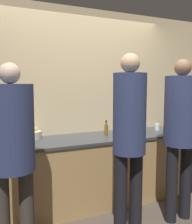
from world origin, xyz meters
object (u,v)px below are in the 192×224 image
Objects in this scene: utensil_crock at (144,126)px; fruit_bowl at (31,135)px; person_left at (12,145)px; cup_black at (124,135)px; person_center at (129,133)px; bottle_amber at (106,130)px; cup_white at (157,127)px; person_right at (181,124)px.

fruit_bowl is at bearing 175.57° from utensil_crock.
person_left is 19.82× the size of cup_black.
fruit_bowl is at bearing 124.59° from person_center.
fruit_bowl is at bearing 167.02° from bottle_amber.
utensil_crock is at bearing 32.45° from cup_black.
person_center is 1.41m from cup_white.
utensil_crock is at bearing 8.02° from bottle_amber.
utensil_crock is (0.13, 0.89, -0.17)m from person_right.
person_left is 6.65× the size of fruit_bowl.
bottle_amber is (0.19, 0.88, -0.13)m from person_center.
utensil_crock reaches higher than fruit_bowl.
cup_black is 0.80m from cup_white.
person_center is at bearing -55.41° from fruit_bowl.
bottle_amber reaches higher than cup_white.
person_right reaches higher than cup_black.
utensil_crock is 0.21m from cup_white.
person_center reaches higher than bottle_amber.
fruit_bowl is 1.62m from utensil_crock.
fruit_bowl reaches higher than cup_black.
person_left reaches higher than bottle_amber.
person_center reaches higher than cup_black.
person_right is (1.80, -0.03, 0.07)m from person_left.
cup_black is 0.91× the size of cup_white.
fruit_bowl is (-0.76, 1.10, -0.16)m from person_center.
person_right is at bearing -111.66° from cup_white.
utensil_crock is 0.67m from bottle_amber.
utensil_crock reaches higher than cup_white.
person_center is 9.18× the size of bottle_amber.
person_right reaches higher than utensil_crock.
utensil_crock is 0.64m from cup_black.
utensil_crock is 3.03× the size of cup_white.
fruit_bowl is (0.32, 0.99, -0.12)m from person_left.
cup_white is (0.33, 0.84, -0.19)m from person_right.
cup_white is (0.75, 0.29, 0.00)m from cup_black.
cup_black is at bearing -158.53° from cup_white.
cup_white is at bearing 68.34° from person_right.
person_center is 21.15× the size of cup_black.
cup_black is (1.39, 0.52, -0.12)m from person_left.
person_left is 1.49m from cup_black.
cup_white reaches higher than cup_black.
person_left is 1.05m from fruit_bowl.
person_left is at bearing -108.01° from fruit_bowl.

